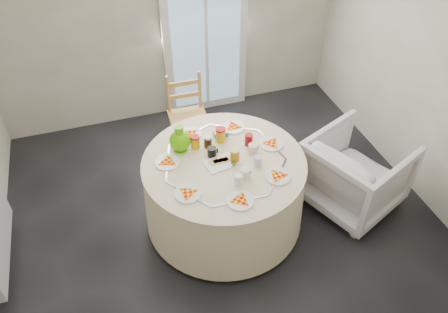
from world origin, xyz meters
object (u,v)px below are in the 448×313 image
object	(u,v)px
armchair	(356,172)
green_pitcher	(180,138)
wooden_chair	(188,116)
table	(224,191)

from	to	relation	value
armchair	green_pitcher	size ratio (longest dim) A/B	3.41
wooden_chair	green_pitcher	world-z (taller)	green_pitcher
table	armchair	bearing A→B (deg)	-7.18
wooden_chair	table	bearing A→B (deg)	-85.72
armchair	wooden_chair	bearing A→B (deg)	22.72
armchair	table	bearing A→B (deg)	59.69
armchair	green_pitcher	bearing A→B (deg)	51.57
wooden_chair	green_pitcher	xyz separation A→B (m)	(-0.27, -0.84, 0.40)
table	wooden_chair	size ratio (longest dim) A/B	1.62
table	armchair	xyz separation A→B (m)	(1.27, -0.16, 0.02)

